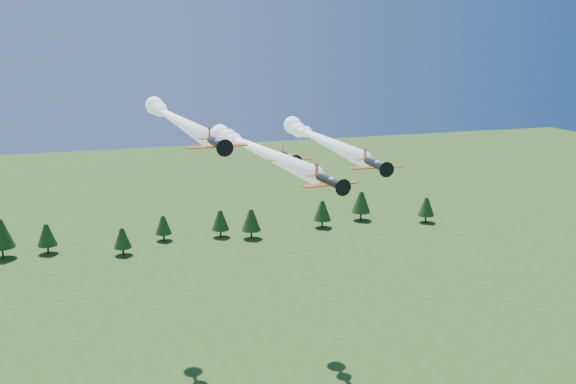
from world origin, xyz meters
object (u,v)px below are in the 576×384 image
object	(u,v)px
plane_right	(317,137)
plane_slot	(288,157)
plane_left	(172,117)
plane_lead	(252,147)

from	to	relation	value
plane_right	plane_slot	bearing A→B (deg)	-119.32
plane_left	plane_slot	world-z (taller)	plane_left
plane_lead	plane_right	distance (m)	15.25
plane_lead	plane_right	size ratio (longest dim) A/B	1.08
plane_right	plane_slot	world-z (taller)	plane_right
plane_lead	plane_slot	size ratio (longest dim) A/B	6.97
plane_lead	plane_slot	xyz separation A→B (m)	(2.24, -13.04, 0.31)
plane_lead	plane_slot	world-z (taller)	plane_lead
plane_right	plane_slot	distance (m)	22.30
plane_lead	plane_left	distance (m)	16.59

